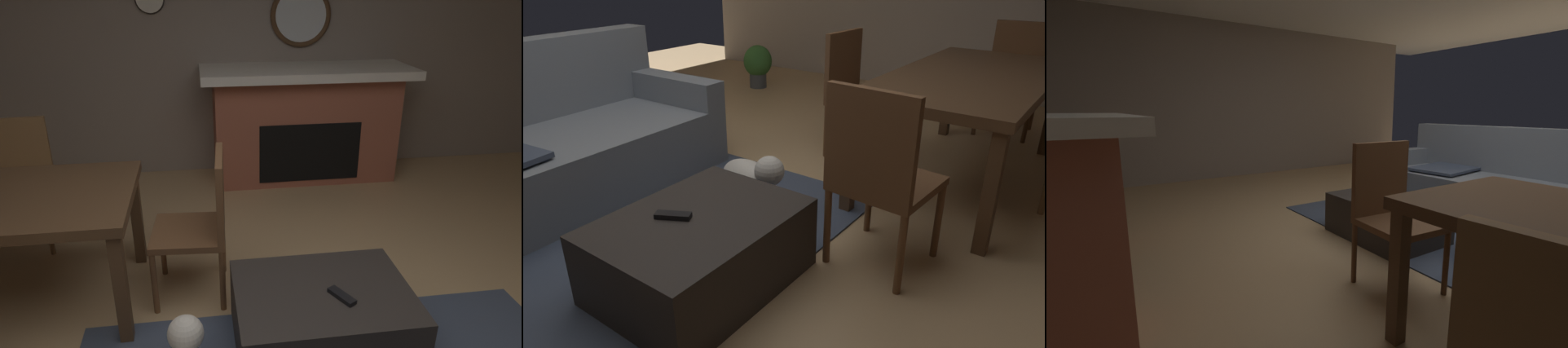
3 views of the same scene
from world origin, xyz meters
The scene contains 9 objects.
floor centered at (0.00, 0.00, 0.00)m, with size 9.45×9.45×0.00m, color tan.
wall_left centered at (-3.94, 0.00, 1.26)m, with size 0.12×6.65×2.52m, color gray.
area_rug centered at (-0.36, 0.31, 0.01)m, with size 2.60×2.00×0.01m, color #3D475B.
fireplace centered at (-0.80, -2.75, 0.56)m, with size 1.99×0.76×1.11m.
couch centered at (-0.31, 1.08, 0.32)m, with size 2.29×1.02×0.94m.
ottoman_coffee_table centered at (-0.36, -0.39, 0.18)m, with size 0.92×0.68×0.37m, color #2D2826.
tv_remote centered at (-0.44, -0.32, 0.38)m, with size 0.05×0.16×0.02m, color black.
dining_chair_west centered at (0.24, -0.98, 0.52)m, with size 0.47×0.47×0.93m.
small_dog centered at (0.39, -0.08, 0.19)m, with size 0.34×0.54×0.33m.
Camera 3 is at (1.74, -2.58, 1.14)m, focal length 23.65 mm.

